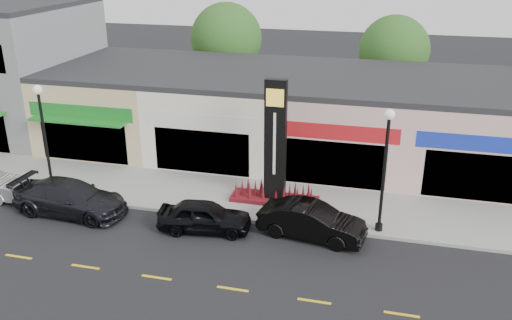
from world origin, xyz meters
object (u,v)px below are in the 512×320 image
at_px(lamp_east_near, 385,159).
at_px(car_black_sedan, 205,216).
at_px(pylon_sign, 275,160).
at_px(car_black_conv, 312,221).
at_px(car_dark_sedan, 70,198).
at_px(lamp_west_near, 44,129).

distance_m(lamp_east_near, car_black_sedan, 8.08).
height_order(pylon_sign, car_black_conv, pylon_sign).
xyz_separation_m(car_dark_sedan, car_black_conv, (11.18, 0.55, -0.03)).
height_order(lamp_west_near, car_dark_sedan, lamp_west_near).
distance_m(pylon_sign, car_dark_sedan, 9.67).
bearing_deg(car_black_conv, lamp_west_near, 94.51).
bearing_deg(lamp_east_near, car_dark_sedan, -173.54).
height_order(car_dark_sedan, car_black_sedan, car_dark_sedan).
bearing_deg(pylon_sign, lamp_east_near, -18.75).
bearing_deg(lamp_west_near, car_black_conv, -4.48).
xyz_separation_m(lamp_west_near, car_black_sedan, (8.59, -1.61, -2.78)).
height_order(lamp_east_near, car_black_conv, lamp_east_near).
relative_size(lamp_east_near, car_black_sedan, 1.34).
height_order(lamp_east_near, pylon_sign, pylon_sign).
xyz_separation_m(pylon_sign, car_black_sedan, (-2.41, -3.31, -1.58)).
distance_m(lamp_west_near, car_black_conv, 13.53).
relative_size(lamp_east_near, car_black_conv, 1.20).
bearing_deg(lamp_east_near, car_black_conv, -159.63).
distance_m(lamp_east_near, pylon_sign, 5.42).
height_order(car_dark_sedan, car_black_conv, car_dark_sedan).
xyz_separation_m(car_dark_sedan, car_black_sedan, (6.57, -0.03, -0.09)).
distance_m(car_dark_sedan, car_black_conv, 11.20).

